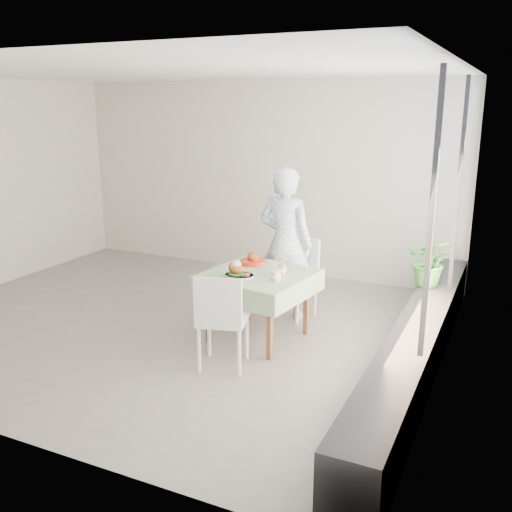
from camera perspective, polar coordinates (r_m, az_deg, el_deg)
The scene contains 15 objects.
floor at distance 6.74m, azimuth -8.56°, elevation -6.66°, with size 6.00×6.00×0.00m, color slate.
ceiling at distance 6.28m, azimuth -9.59°, elevation 17.81°, with size 6.00×6.00×0.00m, color white.
wall_back at distance 8.53m, azimuth 0.42°, elevation 7.81°, with size 6.00×0.02×2.80m, color beige.
wall_right at distance 5.32m, azimuth 18.87°, elevation 2.58°, with size 0.02×5.00×2.80m, color beige.
window_pane at distance 5.28m, azimuth 18.78°, elevation 5.26°, with size 0.01×4.80×2.18m, color #D1E0F9.
window_ledge at distance 5.69m, azimuth 15.87°, elevation -8.58°, with size 0.40×4.80×0.50m, color black.
cafe_table at distance 6.10m, azimuth 0.23°, elevation -4.23°, with size 1.17×1.17×0.74m.
chair_far at distance 6.82m, azimuth 3.82°, elevation -3.69°, with size 0.53×0.53×0.93m.
chair_near at distance 5.54m, azimuth -3.32°, elevation -8.18°, with size 0.55×0.55×0.95m.
diner at distance 6.65m, azimuth 2.97°, elevation 1.28°, with size 0.65×0.43×1.79m, color #85ACD5.
main_dish at distance 5.89m, azimuth -1.85°, elevation -1.51°, with size 0.32×0.32×0.16m.
juice_cup_orange at distance 5.93m, azimuth 2.61°, elevation -1.29°, with size 0.10×0.10×0.29m.
juice_cup_lemonade at distance 5.73m, azimuth 2.03°, elevation -1.87°, with size 0.10×0.10×0.29m.
second_dish at distance 6.33m, azimuth -0.32°, elevation -0.46°, with size 0.29×0.29×0.14m.
potted_plant at distance 6.60m, azimuth 17.04°, elevation -0.51°, with size 0.50×0.44×0.56m, color #317D29.
Camera 1 is at (3.53, -5.19, 2.48)m, focal length 40.00 mm.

